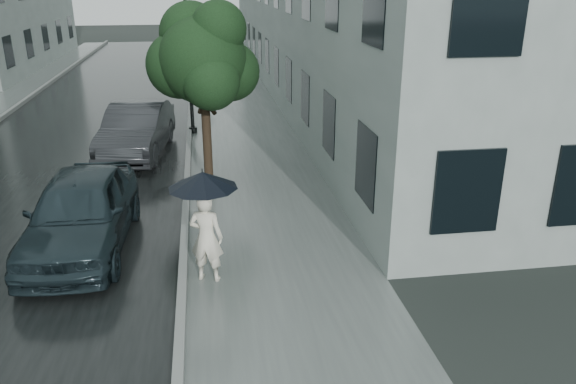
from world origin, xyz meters
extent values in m
plane|color=black|center=(0.00, 0.00, 0.00)|extent=(120.00, 120.00, 0.00)
cube|color=slate|center=(0.25, 12.00, 0.00)|extent=(3.50, 60.00, 0.01)
cube|color=slate|center=(-1.57, 12.00, 0.07)|extent=(0.15, 60.00, 0.15)
cube|color=black|center=(-5.08, 12.00, 0.00)|extent=(6.85, 60.00, 0.00)
imported|color=silver|center=(-1.12, 2.00, 0.82)|extent=(0.68, 0.55, 1.61)
cylinder|color=black|center=(-1.13, 1.98, 1.37)|extent=(0.02, 0.02, 0.73)
cone|color=black|center=(-1.13, 1.98, 1.88)|extent=(1.27, 1.27, 0.28)
cylinder|color=black|center=(-1.13, 1.98, 2.04)|extent=(0.02, 0.02, 0.08)
cylinder|color=black|center=(-1.13, 1.98, 0.98)|extent=(0.03, 0.03, 0.06)
cylinder|color=#332619|center=(-1.01, 7.19, 1.14)|extent=(0.23, 0.23, 2.29)
sphere|color=#1B3C1C|center=(-1.01, 7.19, 3.12)|extent=(2.15, 2.15, 2.15)
sphere|color=#1B3C1C|center=(-0.34, 7.44, 2.78)|extent=(1.48, 1.48, 1.48)
sphere|color=#1B3C1C|center=(-1.59, 7.53, 2.96)|extent=(1.66, 1.66, 1.66)
sphere|color=#1B3C1C|center=(-0.85, 6.61, 2.70)|extent=(1.40, 1.40, 1.40)
sphere|color=#1B3C1C|center=(-1.25, 7.69, 3.70)|extent=(1.57, 1.57, 1.57)
sphere|color=#1B3C1C|center=(-0.60, 7.03, 3.86)|extent=(1.33, 1.33, 1.33)
cylinder|color=black|center=(-1.45, 12.16, 2.50)|extent=(0.12, 0.12, 4.99)
cylinder|color=black|center=(-1.45, 12.16, 0.10)|extent=(0.28, 0.28, 0.20)
imported|color=#1B282D|center=(-3.50, 3.65, 0.76)|extent=(1.94, 4.49, 1.51)
imported|color=#25272A|center=(-3.06, 9.89, 0.75)|extent=(2.07, 4.67, 1.49)
camera|label=1|loc=(-1.05, -6.84, 5.01)|focal=35.00mm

